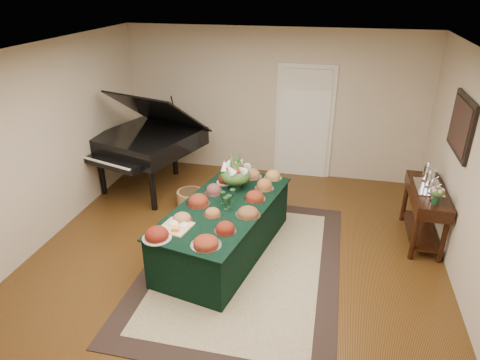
% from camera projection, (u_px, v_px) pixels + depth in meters
% --- Properties ---
extents(ground, '(6.00, 6.00, 0.00)m').
position_uv_depth(ground, '(235.00, 259.00, 5.79)').
color(ground, '#311C0B').
rests_on(ground, ground).
extents(area_rug, '(2.51, 3.51, 0.01)m').
position_uv_depth(area_rug, '(243.00, 265.00, 5.67)').
color(area_rug, black).
rests_on(area_rug, ground).
extents(kitchen_doorway, '(1.05, 0.07, 2.10)m').
position_uv_depth(kitchen_doorway, '(304.00, 124.00, 7.84)').
color(kitchen_doorway, silver).
rests_on(kitchen_doorway, ground).
extents(buffet_table, '(1.53, 2.48, 0.73)m').
position_uv_depth(buffet_table, '(225.00, 229.00, 5.80)').
color(buffet_table, black).
rests_on(buffet_table, ground).
extents(food_platters, '(1.36, 2.30, 0.12)m').
position_uv_depth(food_platters, '(225.00, 200.00, 5.67)').
color(food_platters, silver).
rests_on(food_platters, buffet_table).
extents(cutting_board, '(0.41, 0.41, 0.10)m').
position_uv_depth(cutting_board, '(177.00, 225.00, 5.14)').
color(cutting_board, tan).
rests_on(cutting_board, buffet_table).
extents(green_goblets, '(0.19, 0.32, 0.18)m').
position_uv_depth(green_goblets, '(228.00, 199.00, 5.61)').
color(green_goblets, '#14331C').
rests_on(green_goblets, buffet_table).
extents(floral_centerpiece, '(0.44, 0.44, 0.44)m').
position_uv_depth(floral_centerpiece, '(236.00, 171.00, 6.00)').
color(floral_centerpiece, '#14331C').
rests_on(floral_centerpiece, buffet_table).
extents(grand_piano, '(1.95, 2.07, 1.79)m').
position_uv_depth(grand_piano, '(148.00, 141.00, 7.37)').
color(grand_piano, black).
rests_on(grand_piano, ground).
extents(wicker_basket, '(0.44, 0.44, 0.27)m').
position_uv_depth(wicker_basket, '(191.00, 199.00, 7.07)').
color(wicker_basket, olive).
rests_on(wicker_basket, ground).
extents(mahogany_sideboard, '(0.45, 1.24, 0.82)m').
position_uv_depth(mahogany_sideboard, '(426.00, 201.00, 5.96)').
color(mahogany_sideboard, black).
rests_on(mahogany_sideboard, ground).
extents(tea_service, '(0.34, 0.74, 0.30)m').
position_uv_depth(tea_service, '(430.00, 181.00, 5.85)').
color(tea_service, silver).
rests_on(tea_service, mahogany_sideboard).
extents(pink_bouquet, '(0.20, 0.20, 0.25)m').
position_uv_depth(pink_bouquet, '(437.00, 193.00, 5.42)').
color(pink_bouquet, '#14331C').
rests_on(pink_bouquet, mahogany_sideboard).
extents(wall_painting, '(0.05, 0.95, 0.75)m').
position_uv_depth(wall_painting, '(461.00, 125.00, 5.44)').
color(wall_painting, black).
rests_on(wall_painting, ground).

